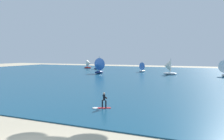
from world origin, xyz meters
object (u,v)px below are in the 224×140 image
kitesurfer (102,103)px  sailboat_trailing (98,66)px  sailboat_heeled_over (143,67)px  sailboat_far_left (98,65)px  sailboat_outermost (168,67)px  sailboat_mid_right (89,64)px

kitesurfer → sailboat_trailing: sailboat_trailing is taller
sailboat_heeled_over → sailboat_far_left: size_ratio=0.97×
sailboat_heeled_over → sailboat_outermost: 12.22m
sailboat_trailing → sailboat_heeled_over: bearing=50.2°
sailboat_heeled_over → sailboat_mid_right: size_ratio=0.91×
sailboat_mid_right → sailboat_trailing: 26.38m
kitesurfer → sailboat_outermost: 44.36m
sailboat_mid_right → sailboat_far_left: (6.02, -3.16, -0.12)m
kitesurfer → sailboat_mid_right: bearing=121.0°
sailboat_heeled_over → sailboat_mid_right: sailboat_mid_right is taller
sailboat_mid_right → sailboat_heeled_over: bearing=-20.2°
sailboat_heeled_over → sailboat_mid_right: bearing=159.8°
sailboat_mid_right → sailboat_trailing: (15.44, -21.38, 0.60)m
sailboat_mid_right → kitesurfer: bearing=-59.0°
sailboat_mid_right → sailboat_outermost: bearing=-26.1°
kitesurfer → sailboat_outermost: sailboat_outermost is taller
sailboat_far_left → sailboat_outermost: bearing=-25.8°
kitesurfer → sailboat_far_left: sailboat_far_left is taller
sailboat_outermost → sailboat_far_left: bearing=154.2°
sailboat_outermost → sailboat_mid_right: sailboat_outermost is taller
kitesurfer → sailboat_far_left: bearing=117.9°
sailboat_heeled_over → sailboat_outermost: size_ratio=0.75×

